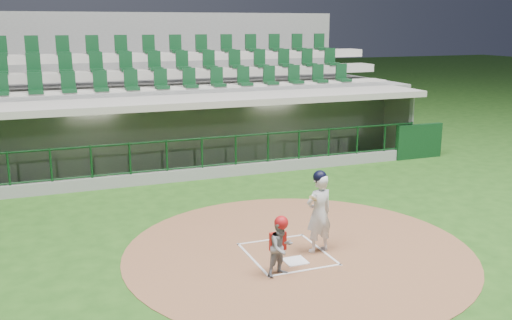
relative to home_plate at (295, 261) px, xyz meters
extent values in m
plane|color=#1F4814|center=(0.00, 0.70, -0.02)|extent=(120.00, 120.00, 0.00)
cylinder|color=brown|center=(0.30, 0.50, -0.02)|extent=(7.20, 7.20, 0.01)
cube|color=white|center=(0.00, 0.00, 0.00)|extent=(0.43, 0.43, 0.02)
cube|color=silver|center=(-0.75, 0.40, 0.00)|extent=(0.05, 1.80, 0.01)
cube|color=white|center=(0.75, 0.40, 0.00)|extent=(0.05, 1.80, 0.01)
cube|color=silver|center=(0.00, 1.25, 0.00)|extent=(1.55, 0.05, 0.01)
cube|color=white|center=(0.00, -0.45, 0.00)|extent=(1.55, 0.05, 0.01)
cube|color=gray|center=(0.00, 8.20, -0.57)|extent=(15.00, 3.00, 0.10)
cube|color=gray|center=(0.00, 9.80, 0.83)|extent=(15.00, 0.20, 2.70)
cube|color=beige|center=(0.00, 9.68, 1.08)|extent=(13.50, 0.04, 0.90)
cube|color=gray|center=(7.50, 8.20, 0.83)|extent=(0.20, 3.00, 2.70)
cube|color=gray|center=(0.00, 7.95, 2.28)|extent=(15.40, 3.50, 0.20)
cube|color=gray|center=(0.00, 6.65, 0.13)|extent=(15.00, 0.15, 0.40)
cube|color=black|center=(0.00, 6.65, 1.70)|extent=(15.00, 0.01, 0.95)
cube|color=brown|center=(0.00, 9.25, -0.30)|extent=(12.75, 0.40, 0.45)
cube|color=white|center=(-3.00, 8.20, 2.15)|extent=(1.30, 0.35, 0.04)
cube|color=white|center=(3.00, 8.20, 2.15)|extent=(1.30, 0.35, 0.04)
cube|color=black|center=(7.80, 6.60, 0.58)|extent=(1.80, 0.18, 1.20)
imported|color=#A7121A|center=(-5.24, 8.90, 0.29)|extent=(1.21, 0.96, 1.63)
imported|color=#A51115|center=(-1.61, 8.80, 0.27)|extent=(0.97, 0.51, 1.59)
imported|color=#A51112|center=(0.76, 8.80, 0.37)|extent=(0.96, 0.72, 1.79)
imported|color=#AF121E|center=(5.48, 8.97, 0.29)|extent=(1.56, 0.68, 1.63)
cube|color=slate|center=(0.00, 11.45, 1.13)|extent=(17.00, 6.50, 2.50)
cube|color=#A8A498|center=(0.00, 9.95, 2.28)|extent=(16.60, 0.95, 0.30)
cube|color=gray|center=(0.00, 10.90, 2.83)|extent=(16.60, 0.95, 0.30)
cube|color=#A7A097|center=(0.00, 11.85, 3.38)|extent=(16.60, 0.95, 0.30)
cube|color=slate|center=(0.00, 14.80, 2.50)|extent=(17.00, 0.25, 5.05)
imported|color=silver|center=(0.66, 0.31, 0.81)|extent=(0.66, 0.49, 1.64)
sphere|color=black|center=(0.66, 0.31, 1.57)|extent=(0.28, 0.28, 0.28)
cylinder|color=tan|center=(0.41, 0.06, 1.23)|extent=(0.58, 0.79, 0.39)
imported|color=gray|center=(-0.51, -0.45, 0.53)|extent=(0.62, 0.54, 1.08)
sphere|color=#AF1216|center=(-0.51, -0.45, 1.02)|extent=(0.26, 0.26, 0.26)
cube|color=#A91612|center=(-0.51, -0.30, 0.60)|extent=(0.32, 0.10, 0.35)
camera|label=1|loc=(-4.50, -9.48, 4.55)|focal=40.00mm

